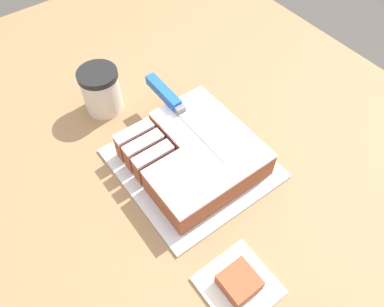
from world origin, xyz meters
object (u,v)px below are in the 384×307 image
Objects in this scene: cake_board at (192,163)px; knife at (169,99)px; cake at (195,154)px; brownie at (239,282)px; coffee_cup at (101,90)px.

knife is (-0.12, 0.03, 0.08)m from cake_board.
cake is 4.12× the size of brownie.
brownie is (0.25, -0.09, -0.02)m from cake.
brownie is at bearing -2.65° from coffee_cup.
brownie is (0.51, -0.02, -0.03)m from coffee_cup.
cake is 0.14m from knife.
brownie is at bearing -20.83° from cake.
cake reaches higher than brownie.
knife reaches higher than brownie.
brownie is (0.38, -0.12, -0.06)m from knife.
cake_board is 1.09× the size of knife.
coffee_cup reaches higher than brownie.
coffee_cup is (-0.26, -0.07, 0.05)m from cake_board.
cake is at bearing 15.14° from coffee_cup.
coffee_cup is at bearing 177.35° from brownie.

